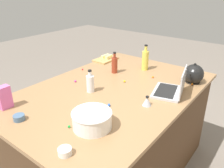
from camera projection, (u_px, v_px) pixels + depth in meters
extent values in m
plane|color=slate|center=(112.00, 168.00, 2.34)|extent=(12.00, 12.00, 0.00)
cube|color=#4C331E|center=(112.00, 133.00, 2.16)|extent=(1.79, 1.18, 0.87)
cube|color=#9E754C|center=(112.00, 91.00, 1.98)|extent=(1.85, 1.24, 0.03)
cube|color=#B7B7BC|center=(167.00, 92.00, 1.91)|extent=(0.36, 0.29, 0.02)
cube|color=black|center=(166.00, 90.00, 1.91)|extent=(0.30, 0.22, 0.00)
cube|color=#B7B7BC|center=(183.00, 82.00, 1.82)|extent=(0.29, 0.09, 0.20)
cube|color=silver|center=(182.00, 82.00, 1.82)|extent=(0.26, 0.07, 0.18)
cylinder|color=white|center=(92.00, 120.00, 1.44)|extent=(0.25, 0.25, 0.11)
cylinder|color=black|center=(92.00, 119.00, 1.44)|extent=(0.20, 0.20, 0.09)
torus|color=white|center=(92.00, 113.00, 1.42)|extent=(0.26, 0.26, 0.01)
cylinder|color=white|center=(90.00, 84.00, 1.90)|extent=(0.07, 0.07, 0.14)
cylinder|color=white|center=(90.00, 74.00, 1.87)|extent=(0.03, 0.03, 0.04)
cylinder|color=black|center=(90.00, 71.00, 1.85)|extent=(0.03, 0.03, 0.01)
cylinder|color=maroon|center=(115.00, 65.00, 2.30)|extent=(0.06, 0.06, 0.16)
cylinder|color=maroon|center=(115.00, 55.00, 2.26)|extent=(0.03, 0.03, 0.04)
cylinder|color=black|center=(115.00, 53.00, 2.25)|extent=(0.03, 0.03, 0.01)
cylinder|color=#DBC64C|center=(145.00, 61.00, 2.37)|extent=(0.07, 0.07, 0.20)
cylinder|color=#DBC64C|center=(146.00, 49.00, 2.32)|extent=(0.03, 0.03, 0.06)
cylinder|color=black|center=(146.00, 45.00, 2.30)|extent=(0.03, 0.03, 0.01)
cylinder|color=black|center=(192.00, 82.00, 2.11)|extent=(0.13, 0.13, 0.01)
sphere|color=black|center=(194.00, 74.00, 2.08)|extent=(0.18, 0.18, 0.18)
cone|color=black|center=(191.00, 75.00, 2.01)|extent=(0.08, 0.03, 0.07)
sphere|color=black|center=(195.00, 64.00, 2.04)|extent=(0.02, 0.02, 0.02)
cube|color=tan|center=(106.00, 59.00, 2.69)|extent=(0.28, 0.19, 0.02)
cube|color=#F4E58C|center=(105.00, 56.00, 2.72)|extent=(0.11, 0.05, 0.04)
cube|color=#F4E58C|center=(109.00, 57.00, 2.69)|extent=(0.11, 0.05, 0.04)
cylinder|color=white|center=(65.00, 151.00, 1.22)|extent=(0.08, 0.08, 0.04)
cylinder|color=slate|center=(19.00, 118.00, 1.53)|extent=(0.08, 0.08, 0.04)
cone|color=#B2B2B7|center=(147.00, 101.00, 1.70)|extent=(0.07, 0.07, 0.07)
cylinder|color=black|center=(147.00, 97.00, 1.69)|extent=(0.02, 0.02, 0.01)
cube|color=pink|center=(4.00, 97.00, 1.65)|extent=(0.09, 0.06, 0.17)
sphere|color=red|center=(82.00, 69.00, 2.39)|extent=(0.02, 0.02, 0.02)
sphere|color=orange|center=(153.00, 77.00, 2.20)|extent=(0.02, 0.02, 0.02)
sphere|color=#CC3399|center=(75.00, 81.00, 2.11)|extent=(0.02, 0.02, 0.02)
sphere|color=yellow|center=(125.00, 81.00, 2.10)|extent=(0.02, 0.02, 0.02)
sphere|color=blue|center=(109.00, 105.00, 1.70)|extent=(0.02, 0.02, 0.02)
sphere|color=orange|center=(192.00, 84.00, 2.05)|extent=(0.02, 0.02, 0.02)
sphere|color=red|center=(19.00, 115.00, 1.58)|extent=(0.02, 0.02, 0.02)
sphere|color=green|center=(69.00, 127.00, 1.45)|extent=(0.02, 0.02, 0.02)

